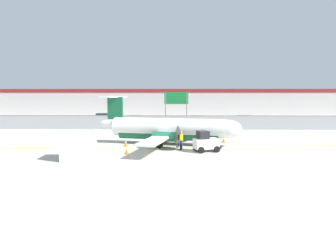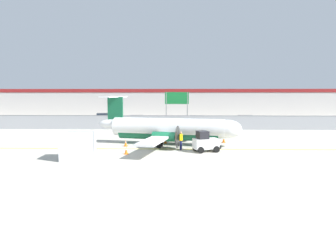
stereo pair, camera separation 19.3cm
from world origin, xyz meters
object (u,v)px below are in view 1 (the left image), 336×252
traffic_cone_near_left (165,140)px  parked_car_1 (136,120)px  highway_sign (176,101)px  traffic_cone_far_right (126,143)px  parked_car_2 (196,120)px  cargo_container (79,146)px  ground_crew_worker (181,139)px  baggage_tug (206,142)px  parked_car_0 (103,117)px  parked_car_3 (244,120)px  traffic_cone_far_left (127,151)px  commuter_airplane (170,129)px  traffic_cone_near_right (224,140)px

traffic_cone_near_left → parked_car_1: size_ratio=0.15×
traffic_cone_near_left → highway_sign: bearing=85.1°
traffic_cone_far_right → parked_car_1: parked_car_1 is taller
parked_car_2 → cargo_container: bearing=73.6°
ground_crew_worker → traffic_cone_near_left: (-1.56, 3.59, -0.64)m
baggage_tug → parked_car_0: (-16.22, 29.35, 0.04)m
baggage_tug → parked_car_2: baggage_tug is taller
baggage_tug → traffic_cone_far_right: size_ratio=4.00×
parked_car_1 → parked_car_3: 18.11m
traffic_cone_far_right → traffic_cone_far_left: bearing=-79.8°
commuter_airplane → traffic_cone_near_left: bearing=136.2°
traffic_cone_far_right → parked_car_3: bearing=51.9°
traffic_cone_near_left → traffic_cone_near_right: 6.23m
parked_car_1 → traffic_cone_near_left: bearing=-79.2°
parked_car_1 → parked_car_2: bearing=-7.6°
traffic_cone_near_left → parked_car_1: 19.49m
baggage_tug → parked_car_3: bearing=51.1°
traffic_cone_far_left → parked_car_0: 32.08m
traffic_cone_near_right → traffic_cone_far_left: same height
cargo_container → traffic_cone_far_right: size_ratio=3.90×
traffic_cone_far_left → parked_car_1: 24.75m
commuter_airplane → parked_car_2: 19.54m
traffic_cone_far_left → parked_car_2: bearing=72.6°
parked_car_3 → highway_sign: size_ratio=0.77×
parked_car_3 → highway_sign: (-11.43, -4.85, 3.24)m
cargo_container → parked_car_3: cargo_container is taller
traffic_cone_far_left → traffic_cone_far_right: (-0.72, 4.00, 0.00)m
cargo_container → traffic_cone_near_left: cargo_container is taller
commuter_airplane → baggage_tug: commuter_airplane is taller
ground_crew_worker → traffic_cone_far_right: 5.70m
commuter_airplane → parked_car_0: bearing=129.6°
traffic_cone_near_right → parked_car_3: bearing=70.8°
traffic_cone_near_right → parked_car_2: 17.76m
traffic_cone_far_left → traffic_cone_far_right: 4.06m
parked_car_0 → parked_car_1: size_ratio=1.01×
parked_car_3 → baggage_tug: bearing=67.7°
baggage_tug → parked_car_1: bearing=93.2°
ground_crew_worker → highway_sign: size_ratio=0.31×
baggage_tug → parked_car_3: size_ratio=0.60×
traffic_cone_near_right → parked_car_3: size_ratio=0.15×
commuter_airplane → ground_crew_worker: 3.05m
traffic_cone_far_left → ground_crew_worker: bearing=26.4°
cargo_container → baggage_tug: bearing=16.0°
parked_car_0 → ground_crew_worker: bearing=-71.5°
highway_sign → traffic_cone_far_right: bearing=-107.4°
ground_crew_worker → parked_car_2: 22.12m
parked_car_0 → parked_car_1: same height
commuter_airplane → traffic_cone_far_left: size_ratio=24.94×
baggage_tug → traffic_cone_near_right: bearing=46.6°
parked_car_0 → baggage_tug: bearing=-69.0°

